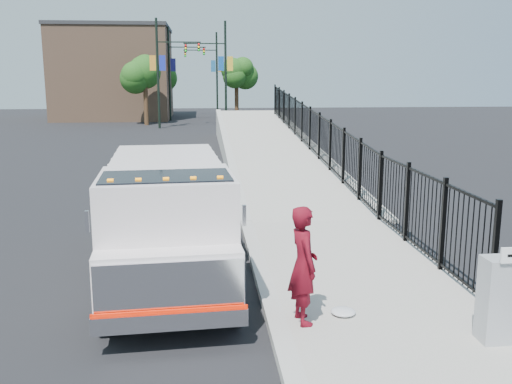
{
  "coord_description": "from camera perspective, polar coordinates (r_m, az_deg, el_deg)",
  "views": [
    {
      "loc": [
        -1.11,
        -10.38,
        3.89
      ],
      "look_at": [
        0.07,
        2.0,
        1.34
      ],
      "focal_mm": 40.0,
      "sensor_mm": 36.0,
      "label": 1
    }
  ],
  "objects": [
    {
      "name": "ground",
      "position": [
        11.14,
        0.64,
        -8.87
      ],
      "size": [
        120.0,
        120.0,
        0.0
      ],
      "primitive_type": "plane",
      "color": "black",
      "rests_on": "ground"
    },
    {
      "name": "sidewalk",
      "position": [
        9.7,
        13.58,
        -12.03
      ],
      "size": [
        3.55,
        12.0,
        0.12
      ],
      "primitive_type": "cube",
      "color": "#9E998E",
      "rests_on": "ground"
    },
    {
      "name": "curb",
      "position": [
        9.27,
        1.98,
        -12.7
      ],
      "size": [
        0.3,
        12.0,
        0.16
      ],
      "primitive_type": "cube",
      "color": "#ADAAA3",
      "rests_on": "ground"
    },
    {
      "name": "ramp",
      "position": [
        26.86,
        1.56,
        3.24
      ],
      "size": [
        3.95,
        24.06,
        3.19
      ],
      "primitive_type": "cube",
      "rotation": [
        0.06,
        0.0,
        0.0
      ],
      "color": "#9E998E",
      "rests_on": "ground"
    },
    {
      "name": "iron_fence",
      "position": [
        23.06,
        6.3,
        4.05
      ],
      "size": [
        0.1,
        28.0,
        1.8
      ],
      "primitive_type": "cube",
      "color": "black",
      "rests_on": "ground"
    },
    {
      "name": "truck",
      "position": [
        11.2,
        -8.91,
        -1.76
      ],
      "size": [
        2.69,
        7.07,
        2.38
      ],
      "rotation": [
        0.0,
        0.0,
        0.07
      ],
      "color": "black",
      "rests_on": "ground"
    },
    {
      "name": "worker",
      "position": [
        8.83,
        4.76,
        -7.28
      ],
      "size": [
        0.54,
        0.74,
        1.85
      ],
      "primitive_type": "imported",
      "rotation": [
        0.0,
        0.0,
        1.73
      ],
      "color": "#5F0915",
      "rests_on": "sidewalk"
    },
    {
      "name": "utility_cabinet",
      "position": [
        9.0,
        23.23,
        -9.86
      ],
      "size": [
        0.55,
        0.4,
        1.25
      ],
      "primitive_type": "cube",
      "color": "gray",
      "rests_on": "sidewalk"
    },
    {
      "name": "debris",
      "position": [
        9.46,
        8.71,
        -11.73
      ],
      "size": [
        0.4,
        0.4,
        0.1
      ],
      "primitive_type": "ellipsoid",
      "color": "silver",
      "rests_on": "sidewalk"
    },
    {
      "name": "light_pole_0",
      "position": [
        43.53,
        -9.39,
        12.04
      ],
      "size": [
        3.77,
        0.22,
        8.0
      ],
      "color": "black",
      "rests_on": "ground"
    },
    {
      "name": "light_pole_1",
      "position": [
        45.23,
        -3.45,
        12.15
      ],
      "size": [
        3.78,
        0.22,
        8.0
      ],
      "color": "black",
      "rests_on": "ground"
    },
    {
      "name": "light_pole_2",
      "position": [
        51.16,
        -8.33,
        11.98
      ],
      "size": [
        3.77,
        0.22,
        8.0
      ],
      "color": "black",
      "rests_on": "ground"
    },
    {
      "name": "light_pole_3",
      "position": [
        56.98,
        -4.25,
        12.01
      ],
      "size": [
        3.78,
        0.22,
        8.0
      ],
      "color": "black",
      "rests_on": "ground"
    },
    {
      "name": "tree_0",
      "position": [
        46.66,
        -11.05,
        11.43
      ],
      "size": [
        2.69,
        2.69,
        5.34
      ],
      "color": "#382314",
      "rests_on": "ground"
    },
    {
      "name": "tree_1",
      "position": [
        50.33,
        -1.97,
        11.57
      ],
      "size": [
        2.1,
        2.1,
        5.05
      ],
      "color": "#382314",
      "rests_on": "ground"
    },
    {
      "name": "tree_2",
      "position": [
        58.76,
        -9.56,
        11.49
      ],
      "size": [
        3.15,
        3.15,
        5.58
      ],
      "color": "#382314",
      "rests_on": "ground"
    },
    {
      "name": "building",
      "position": [
        54.95,
        -13.95,
        11.35
      ],
      "size": [
        10.0,
        10.0,
        8.0
      ],
      "primitive_type": "cube",
      "color": "#8C664C",
      "rests_on": "ground"
    }
  ]
}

